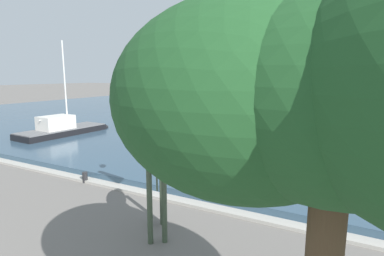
# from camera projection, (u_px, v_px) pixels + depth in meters

# --- Properties ---
(harbor_water) EXTENTS (79.53, 45.01, 0.39)m
(harbor_water) POSITION_uv_depth(u_px,v_px,m) (252.00, 119.00, 33.67)
(harbor_water) COLOR #334C60
(harbor_water) RESTS_ON ground
(quay_edge_coping) EXTENTS (79.53, 0.50, 0.12)m
(quay_edge_coping) POSITION_uv_depth(u_px,v_px,m) (104.00, 184.00, 13.92)
(quay_edge_coping) COLOR #ADA89E
(quay_edge_coping) RESTS_ON ground
(giraffe_statue) EXTENTS (2.02, 2.46, 4.89)m
(giraffe_statue) POSITION_uv_depth(u_px,v_px,m) (155.00, 156.00, 9.42)
(giraffe_statue) COLOR #3D4C38
(giraffe_statue) RESTS_ON ground
(sailboat_black) EXTENTS (2.73, 7.95, 7.61)m
(sailboat_black) POSITION_uv_depth(u_px,v_px,m) (68.00, 130.00, 24.26)
(sailboat_black) COLOR black
(sailboat_black) RESTS_ON ground
(sailboat_navy) EXTENTS (2.88, 8.27, 9.33)m
(sailboat_navy) POSITION_uv_depth(u_px,v_px,m) (225.00, 106.00, 46.18)
(sailboat_navy) COLOR navy
(sailboat_navy) RESTS_ON ground
(sailboat_teal) EXTENTS (2.70, 6.18, 7.15)m
(sailboat_teal) POSITION_uv_depth(u_px,v_px,m) (170.00, 114.00, 36.52)
(sailboat_teal) COLOR teal
(sailboat_teal) RESTS_ON ground
(sailboat_grey) EXTENTS (3.13, 9.45, 8.88)m
(sailboat_grey) POSITION_uv_depth(u_px,v_px,m) (334.00, 111.00, 39.16)
(sailboat_grey) COLOR #939399
(sailboat_grey) RESTS_ON ground
(shade_tree) EXTENTS (5.93, 4.10, 6.21)m
(shade_tree) POSITION_uv_depth(u_px,v_px,m) (343.00, 98.00, 3.31)
(shade_tree) COLOR brown
(shade_tree) RESTS_ON ground
(mooring_bollard) EXTENTS (0.24, 0.24, 0.50)m
(mooring_bollard) POSITION_uv_depth(u_px,v_px,m) (85.00, 177.00, 14.26)
(mooring_bollard) COLOR #232326
(mooring_bollard) RESTS_ON ground
(townhouse_end_terrace) EXTENTS (8.37, 5.60, 9.85)m
(townhouse_end_terrace) POSITION_uv_depth(u_px,v_px,m) (226.00, 75.00, 64.02)
(townhouse_end_terrace) COLOR gray
(townhouse_end_terrace) RESTS_ON ground
(townhouse_tall_gabled) EXTENTS (6.80, 5.39, 9.08)m
(townhouse_tall_gabled) POSITION_uv_depth(u_px,v_px,m) (264.00, 77.00, 59.75)
(townhouse_tall_gabled) COLOR beige
(townhouse_tall_gabled) RESTS_ON ground
(townhouse_narrow_midrow) EXTENTS (6.24, 6.12, 8.16)m
(townhouse_narrow_midrow) POSITION_uv_depth(u_px,v_px,m) (296.00, 80.00, 55.86)
(townhouse_narrow_midrow) COLOR gray
(townhouse_narrow_midrow) RESTS_ON ground
(townhouse_wide_warehouse) EXTENTS (9.17, 6.17, 8.27)m
(townhouse_wide_warehouse) POSITION_uv_depth(u_px,v_px,m) (347.00, 80.00, 51.89)
(townhouse_wide_warehouse) COLOR #8E5142
(townhouse_wide_warehouse) RESTS_ON ground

